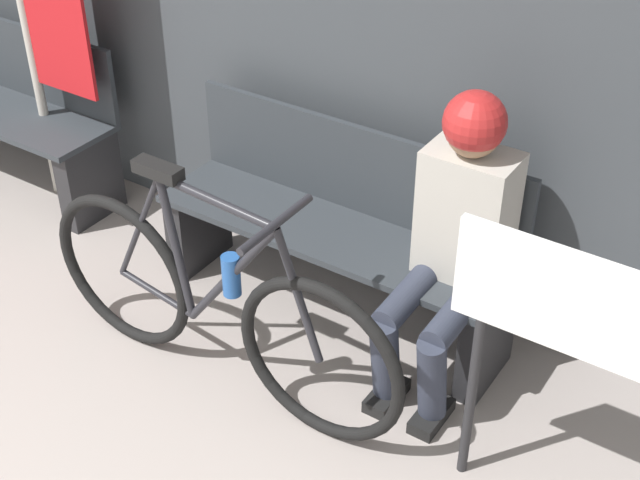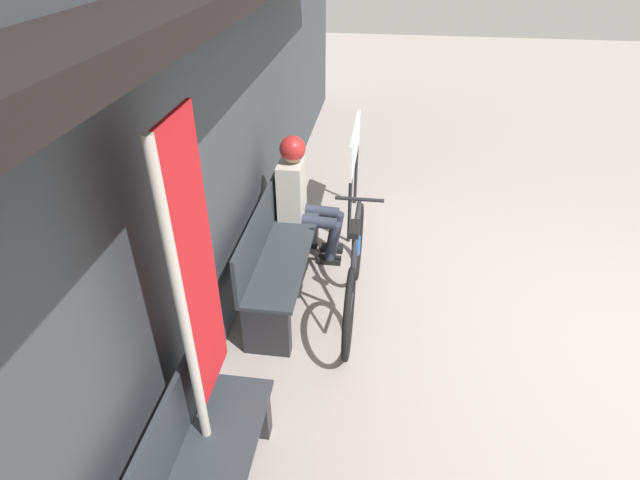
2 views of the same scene
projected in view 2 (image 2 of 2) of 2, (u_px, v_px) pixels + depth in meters
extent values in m
plane|color=gray|center=(609.00, 358.00, 3.80)|extent=(24.00, 24.00, 0.00)
cube|color=#3D4247|center=(202.00, 139.00, 3.26)|extent=(12.00, 0.12, 3.20)
cube|color=#2D3338|center=(285.00, 250.00, 4.23)|extent=(1.59, 0.42, 0.03)
cube|color=#2D3338|center=(261.00, 227.00, 4.14)|extent=(1.59, 0.03, 0.40)
cube|color=#232326|center=(267.00, 330.00, 3.74)|extent=(0.10, 0.36, 0.43)
cube|color=#232326|center=(300.00, 227.00, 4.97)|extent=(0.10, 0.36, 0.43)
torus|color=black|center=(349.00, 314.00, 3.69)|extent=(0.71, 0.05, 0.71)
torus|color=black|center=(358.00, 242.00, 4.50)|extent=(0.71, 0.05, 0.71)
cylinder|color=#232328|center=(357.00, 216.00, 3.84)|extent=(0.53, 0.03, 0.07)
cylinder|color=#232328|center=(356.00, 245.00, 4.05)|extent=(0.46, 0.03, 0.60)
cylinder|color=#232328|center=(354.00, 262.00, 3.82)|extent=(0.13, 0.03, 0.62)
cylinder|color=#232328|center=(351.00, 301.00, 3.86)|extent=(0.38, 0.03, 0.09)
cylinder|color=#232328|center=(352.00, 273.00, 3.65)|extent=(0.29, 0.02, 0.56)
cylinder|color=#232328|center=(359.00, 223.00, 4.29)|extent=(0.20, 0.03, 0.52)
cube|color=black|center=(355.00, 229.00, 3.60)|extent=(0.20, 0.07, 0.05)
cylinder|color=#232328|center=(359.00, 199.00, 4.06)|extent=(0.03, 0.40, 0.03)
cylinder|color=#235199|center=(356.00, 245.00, 4.05)|extent=(0.07, 0.07, 0.17)
cylinder|color=#2D3342|center=(316.00, 222.00, 4.61)|extent=(0.11, 0.39, 0.13)
cylinder|color=#2D3342|center=(333.00, 241.00, 4.70)|extent=(0.11, 0.17, 0.40)
cube|color=black|center=(330.00, 260.00, 4.82)|extent=(0.10, 0.22, 0.06)
cylinder|color=#2D3342|center=(319.00, 211.00, 4.77)|extent=(0.11, 0.39, 0.13)
cylinder|color=#2D3342|center=(335.00, 230.00, 4.86)|extent=(0.11, 0.17, 0.40)
cube|color=black|center=(332.00, 248.00, 4.99)|extent=(0.10, 0.22, 0.06)
cube|color=#B7B2A8|center=(292.00, 189.00, 4.57)|extent=(0.34, 0.22, 0.53)
sphere|color=#9E7556|center=(293.00, 152.00, 4.36)|extent=(0.20, 0.20, 0.20)
sphere|color=#B22323|center=(293.00, 149.00, 4.35)|extent=(0.23, 0.23, 0.23)
cube|color=#2D3338|center=(149.00, 476.00, 2.30)|extent=(1.61, 0.03, 0.40)
cube|color=#232326|center=(241.00, 409.00, 3.15)|extent=(0.10, 0.36, 0.43)
cylinder|color=#B7B2A8|center=(190.00, 351.00, 2.38)|extent=(0.05, 0.05, 2.17)
cube|color=red|center=(197.00, 269.00, 2.39)|extent=(0.40, 0.02, 1.53)
cylinder|color=#232326|center=(350.00, 211.00, 4.96)|extent=(0.04, 0.04, 0.71)
cylinder|color=#232326|center=(356.00, 175.00, 5.64)|extent=(0.04, 0.04, 0.71)
cube|color=white|center=(355.00, 144.00, 5.01)|extent=(1.03, 0.03, 0.36)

